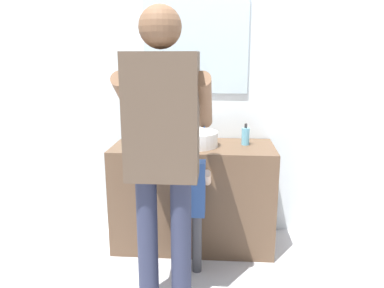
% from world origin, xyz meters
% --- Properties ---
extents(ground_plane, '(14.00, 14.00, 0.00)m').
position_xyz_m(ground_plane, '(0.00, 0.00, 0.00)').
color(ground_plane, silver).
extents(back_wall, '(4.40, 0.10, 2.70)m').
position_xyz_m(back_wall, '(0.00, 0.62, 1.35)').
color(back_wall, silver).
rests_on(back_wall, ground).
extents(vanity_cabinet, '(1.22, 0.54, 0.81)m').
position_xyz_m(vanity_cabinet, '(0.00, 0.30, 0.40)').
color(vanity_cabinet, brown).
rests_on(vanity_cabinet, ground).
extents(sink_basin, '(0.37, 0.37, 0.11)m').
position_xyz_m(sink_basin, '(0.00, 0.28, 0.87)').
color(sink_basin, white).
rests_on(sink_basin, vanity_cabinet).
extents(faucet, '(0.18, 0.14, 0.18)m').
position_xyz_m(faucet, '(0.00, 0.50, 0.89)').
color(faucet, '#B7BABF').
rests_on(faucet, vanity_cabinet).
extents(toothbrush_cup, '(0.07, 0.07, 0.21)m').
position_xyz_m(toothbrush_cup, '(-0.40, 0.31, 0.86)').
color(toothbrush_cup, '#4C8EB2').
rests_on(toothbrush_cup, vanity_cabinet).
extents(soap_bottle, '(0.06, 0.06, 0.16)m').
position_xyz_m(soap_bottle, '(0.40, 0.35, 0.88)').
color(soap_bottle, '#66B2D1').
rests_on(soap_bottle, vanity_cabinet).
extents(child_toddler, '(0.29, 0.29, 0.93)m').
position_xyz_m(child_toddler, '(0.00, -0.10, 0.56)').
color(child_toddler, '#47474C').
rests_on(child_toddler, ground).
extents(adult_parent, '(0.54, 0.56, 1.73)m').
position_xyz_m(adult_parent, '(-0.12, -0.43, 1.04)').
color(adult_parent, '#2D334C').
rests_on(adult_parent, ground).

